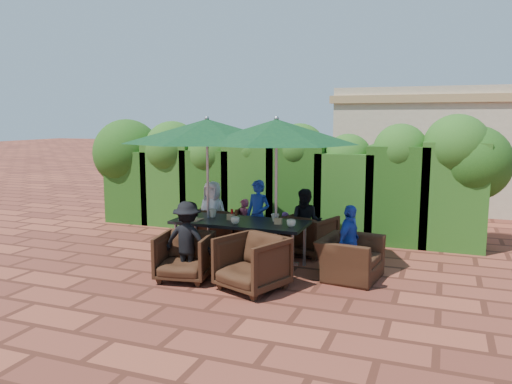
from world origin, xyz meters
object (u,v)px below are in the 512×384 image
(umbrella_left, at_px, (207,131))
(chair_far_mid, at_px, (256,231))
(umbrella_right, at_px, (276,132))
(chair_end_right, at_px, (350,251))
(dining_table, at_px, (240,225))
(chair_near_left, at_px, (185,254))
(chair_near_right, at_px, (252,261))
(chair_far_left, at_px, (219,225))
(chair_far_right, at_px, (310,233))

(umbrella_left, distance_m, chair_far_mid, 2.13)
(chair_far_mid, bearing_deg, umbrella_right, 132.28)
(umbrella_left, height_order, chair_end_right, umbrella_left)
(dining_table, bearing_deg, umbrella_right, 3.61)
(chair_near_left, relative_size, chair_near_right, 0.92)
(chair_far_mid, distance_m, chair_near_left, 2.00)
(umbrella_left, distance_m, chair_near_left, 2.10)
(umbrella_right, bearing_deg, chair_near_right, -89.38)
(umbrella_left, xyz_separation_m, chair_near_right, (1.23, -1.11, -1.79))
(chair_near_right, bearing_deg, umbrella_right, 112.55)
(umbrella_right, height_order, chair_near_left, umbrella_right)
(umbrella_right, relative_size, chair_end_right, 2.70)
(chair_far_left, height_order, chair_near_right, chair_near_right)
(chair_far_mid, xyz_separation_m, chair_far_right, (1.01, 0.08, 0.04))
(chair_far_left, xyz_separation_m, chair_end_right, (2.69, -1.07, 0.02))
(chair_far_mid, relative_size, chair_near_left, 0.90)
(umbrella_right, bearing_deg, chair_near_left, -136.86)
(chair_near_right, xyz_separation_m, chair_end_right, (1.21, 1.02, -0.01))
(umbrella_left, relative_size, chair_far_right, 3.56)
(umbrella_right, distance_m, chair_end_right, 2.17)
(chair_far_mid, xyz_separation_m, chair_near_right, (0.71, -2.02, 0.07))
(chair_far_right, distance_m, chair_end_right, 1.41)
(umbrella_left, relative_size, umbrella_right, 1.08)
(dining_table, relative_size, umbrella_left, 0.78)
(chair_far_left, height_order, chair_end_right, chair_end_right)
(umbrella_right, distance_m, chair_far_right, 2.10)
(chair_far_mid, height_order, chair_near_right, chair_near_right)
(dining_table, relative_size, chair_far_left, 2.75)
(umbrella_left, bearing_deg, dining_table, -5.38)
(umbrella_left, bearing_deg, chair_end_right, -2.21)
(dining_table, xyz_separation_m, umbrella_right, (0.61, 0.04, 1.54))
(chair_far_right, xyz_separation_m, chair_near_right, (-0.30, -2.10, 0.03))
(chair_near_left, bearing_deg, chair_far_left, 90.98)
(chair_near_right, bearing_deg, chair_far_mid, 131.40)
(dining_table, xyz_separation_m, chair_far_mid, (-0.09, 0.96, -0.32))
(chair_far_right, bearing_deg, chair_far_mid, 23.15)
(dining_table, relative_size, chair_near_right, 2.58)
(umbrella_right, xyz_separation_m, chair_end_right, (1.22, -0.08, -1.79))
(chair_near_left, xyz_separation_m, chair_near_right, (1.11, -0.06, 0.03))
(chair_far_left, xyz_separation_m, chair_near_left, (0.37, -2.03, -0.01))
(dining_table, distance_m, chair_far_right, 1.42)
(chair_far_right, height_order, chair_near_right, chair_near_right)
(chair_far_left, distance_m, chair_end_right, 2.90)
(umbrella_left, height_order, chair_near_left, umbrella_left)
(umbrella_left, relative_size, chair_end_right, 2.93)
(chair_near_left, xyz_separation_m, chair_end_right, (2.32, 0.96, 0.03))
(dining_table, height_order, umbrella_left, umbrella_left)
(umbrella_right, bearing_deg, chair_far_left, 145.92)
(umbrella_left, distance_m, chair_end_right, 3.03)
(dining_table, distance_m, umbrella_right, 1.66)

